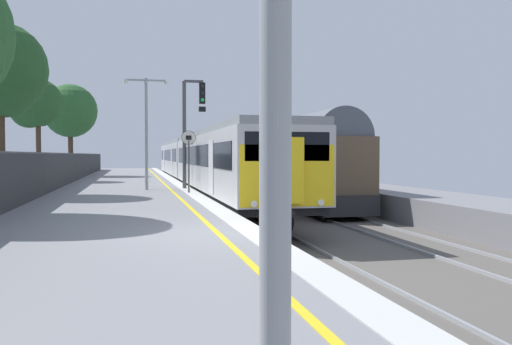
{
  "coord_description": "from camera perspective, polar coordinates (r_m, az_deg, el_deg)",
  "views": [
    {
      "loc": [
        -2.01,
        -10.94,
        1.59
      ],
      "look_at": [
        1.54,
        4.68,
        1.07
      ],
      "focal_mm": 37.93,
      "sensor_mm": 36.0,
      "label": 1
    }
  ],
  "objects": [
    {
      "name": "freight_train_adjacent_track",
      "position": [
        48.79,
        -3.26,
        1.67
      ],
      "size": [
        2.6,
        57.95,
        4.43
      ],
      "color": "#232326",
      "rests_on": "ground"
    },
    {
      "name": "background_tree_left",
      "position": [
        24.16,
        -25.33,
        9.43
      ],
      "size": [
        3.73,
        3.73,
        6.87
      ],
      "color": "#473323",
      "rests_on": "ground"
    },
    {
      "name": "platform_lamp_mid",
      "position": [
        25.18,
        -11.5,
        5.12
      ],
      "size": [
        2.0,
        0.2,
        5.08
      ],
      "color": "#93999E",
      "rests_on": "ground"
    },
    {
      "name": "ground",
      "position": [
        12.09,
        10.16,
        -8.64
      ],
      "size": [
        17.4,
        110.0,
        1.21
      ],
      "color": "gray"
    },
    {
      "name": "background_tree_back",
      "position": [
        36.02,
        -22.28,
        6.59
      ],
      "size": [
        3.23,
        3.04,
        6.25
      ],
      "color": "#473323",
      "rests_on": "ground"
    },
    {
      "name": "background_tree_centre",
      "position": [
        43.39,
        -18.97,
        6.05
      ],
      "size": [
        4.02,
        4.02,
        6.94
      ],
      "color": "#473323",
      "rests_on": "ground"
    },
    {
      "name": "speed_limit_sign",
      "position": [
        22.69,
        -7.11,
        2.04
      ],
      "size": [
        0.59,
        0.08,
        2.6
      ],
      "color": "#59595B",
      "rests_on": "ground"
    },
    {
      "name": "commuter_train_at_platform",
      "position": [
        34.22,
        -5.94,
        1.33
      ],
      "size": [
        2.83,
        40.16,
        3.81
      ],
      "color": "#B7B7BC",
      "rests_on": "ground"
    },
    {
      "name": "signal_gantry",
      "position": [
        25.77,
        -6.98,
        5.42
      ],
      "size": [
        1.1,
        0.24,
        5.11
      ],
      "color": "#47474C",
      "rests_on": "ground"
    }
  ]
}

